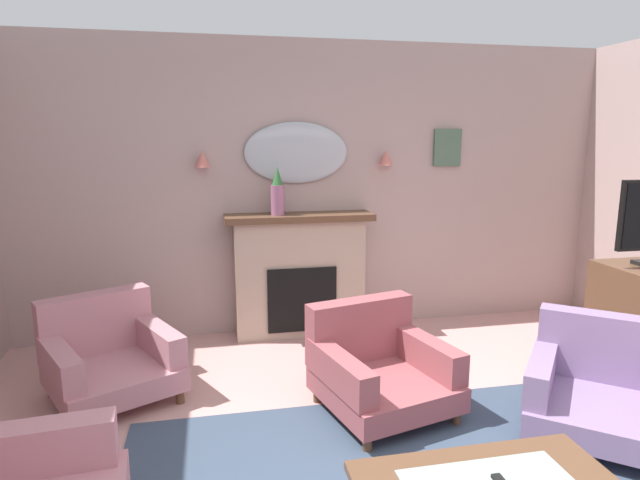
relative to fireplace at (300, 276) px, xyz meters
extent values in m
cube|color=#B29993|center=(0.24, 0.22, 0.79)|extent=(6.66, 0.10, 2.73)
cube|color=tan|center=(0.00, 0.01, -0.02)|extent=(1.20, 0.28, 1.10)
cube|color=black|center=(0.00, -0.09, -0.19)|extent=(0.64, 0.12, 0.60)
cube|color=brown|center=(0.00, -0.01, 0.56)|extent=(1.36, 0.36, 0.06)
cylinder|color=#9E6084|center=(-0.20, -0.03, 0.72)|extent=(0.12, 0.12, 0.27)
cone|color=#2D6633|center=(-0.20, -0.03, 0.94)|extent=(0.10, 0.10, 0.16)
ellipsoid|color=#B2BCC6|center=(0.00, 0.14, 1.14)|extent=(0.96, 0.06, 0.56)
cone|color=#D17066|center=(-0.85, 0.09, 1.09)|extent=(0.14, 0.14, 0.14)
cone|color=#D17066|center=(0.85, 0.09, 1.09)|extent=(0.14, 0.14, 0.14)
cube|color=#4C6B56|center=(1.50, 0.15, 1.18)|extent=(0.28, 0.03, 0.36)
cube|color=#B77A84|center=(-1.66, -2.25, -0.17)|extent=(0.77, 0.23, 0.24)
cube|color=gray|center=(1.51, -2.15, -0.39)|extent=(1.13, 1.13, 0.16)
cube|color=gray|center=(1.73, -1.88, -0.09)|extent=(0.72, 0.63, 0.45)
cube|color=gray|center=(1.25, -1.93, -0.20)|extent=(0.57, 0.64, 0.22)
cylinder|color=brown|center=(1.03, -2.19, -0.52)|extent=(0.06, 0.06, 0.10)
cylinder|color=brown|center=(1.46, -1.67, -0.52)|extent=(0.06, 0.06, 0.10)
cube|color=#934C51|center=(0.32, -1.58, -0.39)|extent=(0.98, 0.98, 0.16)
cube|color=#934C51|center=(0.23, -1.25, -0.09)|extent=(0.81, 0.36, 0.45)
cube|color=#934C51|center=(-0.01, -1.66, -0.20)|extent=(0.32, 0.73, 0.22)
cube|color=#934C51|center=(0.65, -1.49, -0.20)|extent=(0.32, 0.73, 0.22)
cylinder|color=brown|center=(0.07, -1.99, -0.52)|extent=(0.06, 0.06, 0.10)
cylinder|color=brown|center=(0.73, -1.82, -0.52)|extent=(0.06, 0.06, 0.10)
cylinder|color=brown|center=(-0.10, -1.33, -0.52)|extent=(0.06, 0.06, 0.10)
cylinder|color=brown|center=(0.56, -1.16, -0.52)|extent=(0.06, 0.06, 0.10)
cube|color=#B77A84|center=(-1.51, -1.01, -0.39)|extent=(1.08, 1.08, 0.16)
cube|color=#B77A84|center=(-1.67, -0.71, -0.09)|extent=(0.78, 0.51, 0.45)
cube|color=#B77A84|center=(-1.82, -1.17, -0.20)|extent=(0.46, 0.70, 0.22)
cube|color=#B77A84|center=(-1.21, -0.85, -0.20)|extent=(0.46, 0.70, 0.22)
cylinder|color=brown|center=(-1.66, -1.47, -0.52)|extent=(0.06, 0.06, 0.10)
cylinder|color=brown|center=(-1.06, -1.15, -0.52)|extent=(0.06, 0.06, 0.10)
cylinder|color=brown|center=(-1.97, -0.86, -0.52)|extent=(0.06, 0.06, 0.10)
cylinder|color=brown|center=(-1.37, -0.55, -0.52)|extent=(0.06, 0.06, 0.10)
camera|label=1|loc=(-0.78, -4.74, 1.28)|focal=29.68mm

